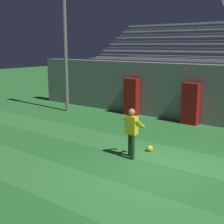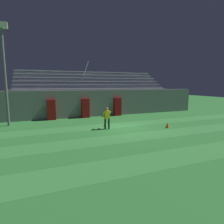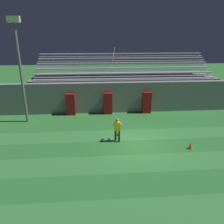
{
  "view_description": "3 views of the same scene",
  "coord_description": "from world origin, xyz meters",
  "px_view_note": "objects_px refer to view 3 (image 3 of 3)",
  "views": [
    {
      "loc": [
        3.98,
        -7.77,
        3.67
      ],
      "look_at": [
        -2.36,
        0.58,
        1.42
      ],
      "focal_mm": 50.0,
      "sensor_mm": 36.0,
      "label": 1
    },
    {
      "loc": [
        -6.32,
        -12.68,
        3.37
      ],
      "look_at": [
        -1.18,
        0.14,
        1.34
      ],
      "focal_mm": 30.0,
      "sensor_mm": 36.0,
      "label": 2
    },
    {
      "loc": [
        -2.83,
        -12.85,
        6.94
      ],
      "look_at": [
        -1.71,
        1.96,
        1.59
      ],
      "focal_mm": 35.0,
      "sensor_mm": 36.0,
      "label": 3
    }
  ],
  "objects_px": {
    "floodlight_pole": "(19,59)",
    "soccer_ball": "(118,134)",
    "traffic_cone": "(191,146)",
    "padding_pillar_gate_left": "(108,104)",
    "goalkeeper": "(117,128)",
    "padding_pillar_gate_right": "(147,103)",
    "padding_pillar_far_left": "(71,104)"
  },
  "relations": [
    {
      "from": "padding_pillar_gate_left",
      "to": "traffic_cone",
      "type": "bearing_deg",
      "value": -54.59
    },
    {
      "from": "padding_pillar_gate_right",
      "to": "goalkeeper",
      "type": "distance_m",
      "value": 6.37
    },
    {
      "from": "padding_pillar_gate_left",
      "to": "padding_pillar_gate_right",
      "type": "distance_m",
      "value": 3.58
    },
    {
      "from": "padding_pillar_far_left",
      "to": "floodlight_pole",
      "type": "height_order",
      "value": "floodlight_pole"
    },
    {
      "from": "goalkeeper",
      "to": "soccer_ball",
      "type": "bearing_deg",
      "value": 79.21
    },
    {
      "from": "floodlight_pole",
      "to": "soccer_ball",
      "type": "distance_m",
      "value": 9.43
    },
    {
      "from": "padding_pillar_gate_left",
      "to": "goalkeeper",
      "type": "bearing_deg",
      "value": -86.64
    },
    {
      "from": "padding_pillar_gate_right",
      "to": "padding_pillar_far_left",
      "type": "bearing_deg",
      "value": 180.0
    },
    {
      "from": "soccer_ball",
      "to": "traffic_cone",
      "type": "height_order",
      "value": "traffic_cone"
    },
    {
      "from": "padding_pillar_gate_left",
      "to": "goalkeeper",
      "type": "distance_m",
      "value": 5.49
    },
    {
      "from": "floodlight_pole",
      "to": "soccer_ball",
      "type": "bearing_deg",
      "value": -23.62
    },
    {
      "from": "padding_pillar_gate_left",
      "to": "traffic_cone",
      "type": "distance_m",
      "value": 8.47
    },
    {
      "from": "floodlight_pole",
      "to": "traffic_cone",
      "type": "height_order",
      "value": "floodlight_pole"
    },
    {
      "from": "goalkeeper",
      "to": "soccer_ball",
      "type": "height_order",
      "value": "goalkeeper"
    },
    {
      "from": "padding_pillar_far_left",
      "to": "traffic_cone",
      "type": "xyz_separation_m",
      "value": [
        8.22,
        -6.87,
        -0.77
      ]
    },
    {
      "from": "padding_pillar_gate_left",
      "to": "floodlight_pole",
      "type": "bearing_deg",
      "value": -168.58
    },
    {
      "from": "padding_pillar_gate_left",
      "to": "floodlight_pole",
      "type": "xyz_separation_m",
      "value": [
        -6.82,
        -1.38,
        4.16
      ]
    },
    {
      "from": "padding_pillar_gate_right",
      "to": "padding_pillar_gate_left",
      "type": "bearing_deg",
      "value": 180.0
    },
    {
      "from": "padding_pillar_gate_right",
      "to": "padding_pillar_far_left",
      "type": "relative_size",
      "value": 1.0
    },
    {
      "from": "padding_pillar_gate_left",
      "to": "floodlight_pole",
      "type": "relative_size",
      "value": 0.24
    },
    {
      "from": "padding_pillar_gate_right",
      "to": "soccer_ball",
      "type": "height_order",
      "value": "padding_pillar_gate_right"
    },
    {
      "from": "floodlight_pole",
      "to": "soccer_ball",
      "type": "xyz_separation_m",
      "value": [
        7.31,
        -3.2,
        -5.03
      ]
    },
    {
      "from": "floodlight_pole",
      "to": "goalkeeper",
      "type": "bearing_deg",
      "value": -29.87
    },
    {
      "from": "padding_pillar_gate_right",
      "to": "traffic_cone",
      "type": "bearing_deg",
      "value": -79.2
    },
    {
      "from": "goalkeeper",
      "to": "floodlight_pole",
      "type": "bearing_deg",
      "value": 150.13
    },
    {
      "from": "padding_pillar_gate_left",
      "to": "traffic_cone",
      "type": "height_order",
      "value": "padding_pillar_gate_left"
    },
    {
      "from": "soccer_ball",
      "to": "traffic_cone",
      "type": "distance_m",
      "value": 4.96
    },
    {
      "from": "padding_pillar_far_left",
      "to": "goalkeeper",
      "type": "height_order",
      "value": "padding_pillar_far_left"
    },
    {
      "from": "padding_pillar_gate_left",
      "to": "goalkeeper",
      "type": "xyz_separation_m",
      "value": [
        0.32,
        -5.48,
        -0.03
      ]
    },
    {
      "from": "padding_pillar_far_left",
      "to": "soccer_ball",
      "type": "distance_m",
      "value": 6.03
    },
    {
      "from": "padding_pillar_far_left",
      "to": "goalkeeper",
      "type": "xyz_separation_m",
      "value": [
        3.66,
        -5.48,
        -0.03
      ]
    },
    {
      "from": "traffic_cone",
      "to": "soccer_ball",
      "type": "bearing_deg",
      "value": 152.38
    }
  ]
}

